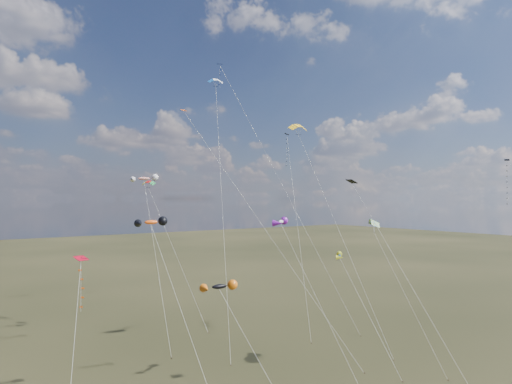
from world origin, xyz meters
TOP-DOWN VIEW (x-y plane):
  - diamond_black_high at (17.16, 32.37)m, footprint 12.80×20.12m
  - diamond_navy_tall at (6.43, 33.75)m, footprint 7.87×24.23m
  - diamond_black_mid at (2.55, 0.82)m, footprint 1.61×14.37m
  - diamond_red_low at (-22.93, 11.55)m, footprint 3.47×7.39m
  - diamond_orange_center at (-3.15, 17.17)m, footprint 10.78×21.42m
  - parafoil_yellow at (8.20, 19.26)m, footprint 2.90×16.04m
  - parafoil_blue_white at (2.50, 32.11)m, footprint 10.46×19.66m
  - parafoil_striped at (8.28, 6.20)m, footprint 3.18×10.42m
  - parafoil_tricolor at (-6.93, 35.60)m, footprint 5.49×11.35m
  - novelty_black_orange at (-12.57, 6.03)m, footprint 4.95×6.47m
  - novelty_orange_black at (-15.33, 14.63)m, footprint 3.15×10.97m
  - novelty_white_purple at (-2.55, 9.80)m, footprint 4.38×9.43m
  - novelty_redwhite_stripe at (-8.21, 34.25)m, footprint 4.52×16.16m
  - novelty_blue_yellow at (5.37, 8.82)m, footprint 1.94×10.04m

SIDE VIEW (x-z plane):
  - novelty_black_orange at x=-12.57m, z-range 4.95..15.87m
  - diamond_red_low at x=-22.93m, z-range 3.91..17.17m
  - novelty_blue_yellow at x=5.37m, z-range 5.50..17.44m
  - diamond_black_mid at x=2.55m, z-range 5.05..25.21m
  - novelty_white_purple at x=-2.55m, z-range 7.54..23.70m
  - parafoil_striped at x=8.28m, z-range 7.44..23.83m
  - novelty_orange_black at x=-15.33m, z-range 7.58..23.93m
  - diamond_orange_center at x=-3.15m, z-range 4.28..34.01m
  - parafoil_tricolor at x=-6.93m, z-range 9.93..31.09m
  - novelty_redwhite_stripe at x=-8.21m, z-range 10.17..31.83m
  - diamond_black_high at x=17.16m, z-range 10.26..39.99m
  - parafoil_yellow at x=8.20m, z-range 13.70..42.69m
  - diamond_navy_tall at x=6.43m, z-range 14.42..55.08m
  - parafoil_blue_white at x=2.50m, z-range 17.74..54.95m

